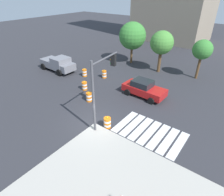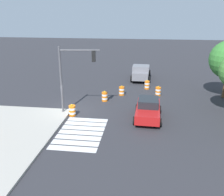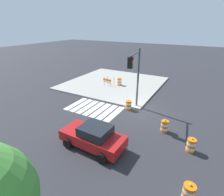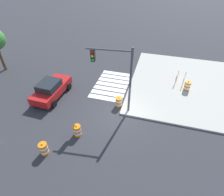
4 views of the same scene
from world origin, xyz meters
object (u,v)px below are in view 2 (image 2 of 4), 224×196
Objects in this scene: pickup_truck at (141,72)px; traffic_light_pole at (74,68)px; traffic_barrel_far_curb at (105,97)px; traffic_barrel_median_near at (122,91)px; traffic_barrel_crosswalk_end at (158,91)px; traffic_barrel_near_corner at (72,111)px; traffic_barrel_median_far at (147,85)px; sports_car at (148,109)px.

pickup_truck is 0.95× the size of traffic_light_pole.
traffic_barrel_far_curb is (8.47, -3.28, -0.52)m from pickup_truck.
traffic_barrel_median_near is 2.50m from traffic_barrel_far_curb.
traffic_barrel_far_curb is (2.35, -5.19, 0.00)m from traffic_barrel_crosswalk_end.
traffic_barrel_near_corner is 1.00× the size of traffic_barrel_far_curb.
traffic_barrel_median_near is at bearing -45.52° from traffic_barrel_median_far.
traffic_barrel_far_curb is (2.03, -1.46, 0.00)m from traffic_barrel_median_near.
traffic_light_pole is (5.36, -3.37, 3.46)m from traffic_barrel_median_near.
sports_car reaches higher than traffic_barrel_crosswalk_end.
pickup_truck is 6.71m from traffic_barrel_median_near.
traffic_barrel_median_far is (-2.23, -1.12, 0.00)m from traffic_barrel_crosswalk_end.
traffic_barrel_far_curb is at bearing -131.50° from sports_car.
traffic_barrel_near_corner and traffic_barrel_crosswalk_end have the same top height.
traffic_barrel_near_corner is 1.00× the size of traffic_barrel_median_near.
sports_car is at bearing 87.01° from traffic_light_pole.
traffic_barrel_median_far is (-2.56, 2.60, 0.00)m from traffic_barrel_median_near.
traffic_barrel_crosswalk_end is at bearing 95.01° from traffic_barrel_median_near.
traffic_barrel_near_corner is 1.00× the size of traffic_barrel_crosswalk_end.
traffic_barrel_crosswalk_end and traffic_barrel_median_far have the same top height.
traffic_barrel_near_corner is at bearing -35.93° from traffic_barrel_median_far.
traffic_barrel_crosswalk_end and traffic_barrel_far_curb have the same top height.
sports_car reaches higher than traffic_barrel_median_far.
traffic_barrel_crosswalk_end is 1.00× the size of traffic_barrel_median_far.
sports_car is 4.28× the size of traffic_barrel_median_far.
traffic_barrel_median_near is at bearing -84.99° from traffic_barrel_crosswalk_end.
traffic_barrel_crosswalk_end is at bearing 169.99° from sports_car.
traffic_barrel_near_corner is 6.93m from traffic_barrel_median_near.
sports_car reaches higher than traffic_barrel_near_corner.
traffic_barrel_median_near is (-5.68, -2.67, -0.36)m from sports_car.
traffic_barrel_far_curb is 5.17m from traffic_light_pole.
traffic_barrel_median_far is (3.88, 0.78, -0.52)m from pickup_truck.
traffic_barrel_near_corner is at bearing -28.17° from traffic_barrel_far_curb.
traffic_barrel_median_near is at bearing -15.77° from pickup_truck.
traffic_barrel_median_near is 0.19× the size of traffic_light_pole.
traffic_barrel_median_far is (-8.23, -0.06, -0.36)m from sports_car.
traffic_barrel_median_far is 0.19× the size of traffic_light_pole.
sports_car is at bearing -10.01° from traffic_barrel_crosswalk_end.
traffic_barrel_near_corner is at bearing -49.27° from traffic_barrel_crosswalk_end.
traffic_barrel_far_curb is at bearing -65.60° from traffic_barrel_crosswalk_end.
sports_car is 4.28× the size of traffic_barrel_median_near.
traffic_barrel_near_corner is 0.19× the size of traffic_light_pole.
pickup_truck reaches higher than traffic_barrel_median_far.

